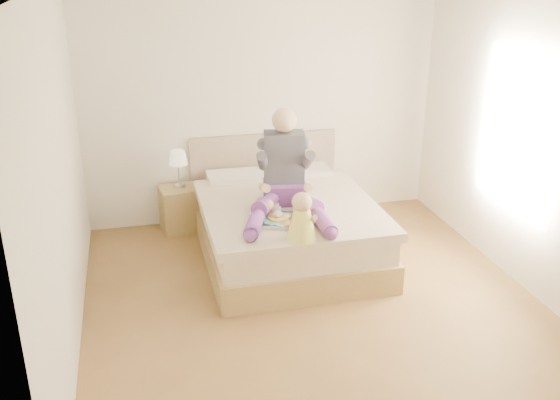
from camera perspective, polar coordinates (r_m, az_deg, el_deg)
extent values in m
cube|color=brown|center=(5.67, 3.08, -9.42)|extent=(4.00, 4.20, 0.01)
cube|color=white|center=(7.06, -1.62, 8.86)|extent=(4.00, 0.02, 2.70)
cube|color=white|center=(3.31, 14.06, -7.59)|extent=(4.00, 0.02, 2.70)
cube|color=white|center=(4.92, -19.49, 1.72)|extent=(0.02, 4.20, 2.70)
cube|color=white|center=(5.98, 22.12, 4.82)|extent=(0.02, 4.20, 2.70)
cube|color=white|center=(6.11, 21.02, 5.82)|extent=(0.02, 1.30, 1.60)
cube|color=white|center=(6.11, 20.98, 5.81)|extent=(0.01, 1.18, 1.48)
cube|color=olive|center=(6.46, 0.53, -3.81)|extent=(1.68, 2.13, 0.28)
cube|color=beige|center=(6.35, 0.54, -1.70)|extent=(1.60, 2.05, 0.24)
cube|color=beige|center=(6.15, 0.89, -0.83)|extent=(1.70, 1.80, 0.09)
cube|color=#F0E4D0|center=(6.89, -4.05, 1.87)|extent=(0.62, 0.40, 0.14)
cube|color=#F0E4D0|center=(7.04, 2.06, 2.38)|extent=(0.62, 0.40, 0.14)
cube|color=#846F5B|center=(7.29, -1.53, 2.32)|extent=(1.70, 0.08, 1.00)
cube|color=olive|center=(7.05, -9.11, -0.80)|extent=(0.46, 0.42, 0.51)
cylinder|color=#B8BBC0|center=(6.95, -9.16, 1.27)|extent=(0.11, 0.11, 0.04)
cylinder|color=#B8BBC0|center=(6.91, -9.23, 2.33)|extent=(0.02, 0.02, 0.24)
cone|color=#FEF1C7|center=(6.84, -9.32, 3.86)|extent=(0.21, 0.21, 0.15)
cube|color=#673380|center=(6.19, 0.40, 0.72)|extent=(0.46, 0.40, 0.20)
cube|color=#37363E|center=(6.14, 0.37, 3.87)|extent=(0.43, 0.31, 0.52)
sphere|color=beige|center=(5.99, 0.40, 7.32)|extent=(0.24, 0.24, 0.24)
cylinder|color=#673380|center=(5.94, -1.11, -0.31)|extent=(0.42, 0.56, 0.24)
cylinder|color=#673380|center=(5.57, -2.29, -2.10)|extent=(0.30, 0.51, 0.13)
sphere|color=#673380|center=(5.35, -2.71, -3.25)|extent=(0.12, 0.12, 0.12)
cylinder|color=#37363E|center=(5.98, -1.62, 3.58)|extent=(0.19, 0.34, 0.27)
cylinder|color=beige|center=(5.85, -1.43, 1.13)|extent=(0.11, 0.34, 0.18)
sphere|color=beige|center=(5.74, -1.05, -0.45)|extent=(0.10, 0.10, 0.10)
cylinder|color=#673380|center=(5.96, 2.22, -0.24)|extent=(0.25, 0.58, 0.24)
cylinder|color=#673380|center=(5.61, 3.92, -1.96)|extent=(0.14, 0.50, 0.13)
sphere|color=#673380|center=(5.40, 4.68, -3.07)|extent=(0.12, 0.12, 0.12)
cylinder|color=#37363E|center=(6.00, 2.53, 3.65)|extent=(0.12, 0.33, 0.27)
cylinder|color=beige|center=(5.87, 2.59, 1.21)|extent=(0.17, 0.34, 0.18)
sphere|color=beige|center=(5.76, 2.40, -0.38)|extent=(0.10, 0.10, 0.10)
cube|color=#B8BBC0|center=(5.74, 0.80, -2.02)|extent=(0.61, 0.55, 0.01)
cylinder|color=teal|center=(5.76, -0.19, -1.78)|extent=(0.29, 0.29, 0.02)
cylinder|color=gold|center=(5.75, -0.19, -1.61)|extent=(0.19, 0.19, 0.02)
cylinder|color=white|center=(5.87, -0.53, -0.85)|extent=(0.09, 0.09, 0.10)
torus|color=white|center=(5.86, -0.03, -0.86)|extent=(0.04, 0.07, 0.07)
cylinder|color=#906847|center=(5.85, -0.53, -0.42)|extent=(0.08, 0.08, 0.01)
cylinder|color=white|center=(5.79, 2.20, -1.67)|extent=(0.16, 0.16, 0.01)
cube|color=gold|center=(5.78, 2.20, -1.52)|extent=(0.12, 0.11, 0.02)
cylinder|color=white|center=(5.63, 0.84, -2.38)|extent=(0.16, 0.16, 0.01)
ellipsoid|color=#B22513|center=(5.62, 1.09, -2.26)|extent=(0.04, 0.03, 0.01)
cylinder|color=white|center=(5.74, 2.88, -1.25)|extent=(0.08, 0.08, 0.13)
cylinder|color=#D06122|center=(5.74, 2.87, -1.27)|extent=(0.07, 0.07, 0.12)
cylinder|color=white|center=(5.60, 2.32, -2.34)|extent=(0.08, 0.08, 0.04)
cylinder|color=#49240A|center=(5.60, 2.32, -2.35)|extent=(0.06, 0.06, 0.03)
cone|color=#F8EF4E|center=(5.37, 1.99, -2.23)|extent=(0.26, 0.26, 0.28)
sphere|color=beige|center=(5.29, 2.02, -0.20)|extent=(0.17, 0.17, 0.17)
cylinder|color=beige|center=(5.53, 1.66, -2.52)|extent=(0.15, 0.20, 0.07)
sphere|color=beige|center=(5.62, 1.74, -2.11)|extent=(0.06, 0.06, 0.06)
cylinder|color=beige|center=(5.37, 0.93, -1.59)|extent=(0.13, 0.14, 0.12)
cylinder|color=beige|center=(5.52, 2.66, -2.59)|extent=(0.11, 0.21, 0.07)
sphere|color=beige|center=(5.60, 2.83, -2.19)|extent=(0.06, 0.06, 0.06)
cylinder|color=beige|center=(5.34, 3.11, -1.73)|extent=(0.07, 0.15, 0.12)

